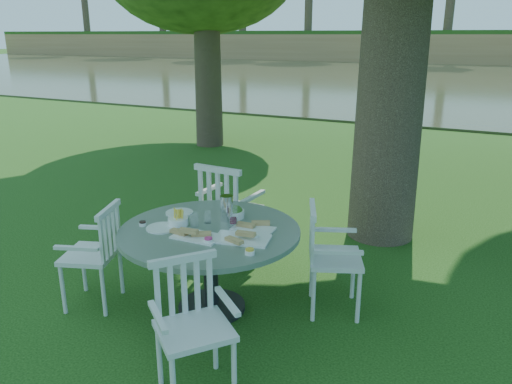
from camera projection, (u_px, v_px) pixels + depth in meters
ground at (246, 286)px, 4.58m from camera, size 140.00×140.00×0.00m
table at (210, 244)px, 4.02m from camera, size 1.45×1.45×0.72m
chair_ne at (325, 251)px, 4.05m from camera, size 0.56×0.58×0.90m
chair_nw at (225, 206)px, 4.90m from camera, size 0.54×0.51×1.02m
chair_sw at (100, 248)px, 4.14m from camera, size 0.54×0.55×0.87m
chair_se at (190, 315)px, 3.15m from camera, size 0.60×0.61×0.88m
tableware at (215, 221)px, 4.03m from camera, size 1.12×0.73×0.22m
river at (463, 82)px, 24.25m from camera, size 100.00×28.00×0.12m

